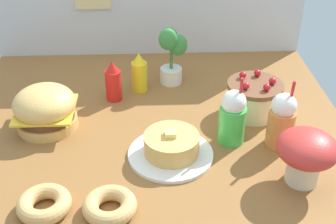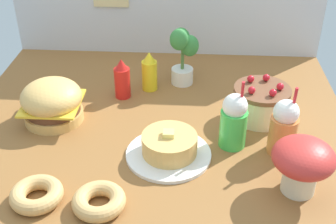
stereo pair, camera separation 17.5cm
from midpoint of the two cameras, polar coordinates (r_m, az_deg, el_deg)
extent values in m
cube|color=brown|center=(2.04, -4.41, -4.85)|extent=(1.91, 2.04, 0.02)
cylinder|color=#DBA859|center=(2.25, -17.39, -1.29)|extent=(0.29, 0.29, 0.05)
cylinder|color=#59331E|center=(2.23, -17.57, -0.33)|extent=(0.27, 0.27, 0.04)
cube|color=yellow|center=(2.22, -17.68, 0.21)|extent=(0.28, 0.28, 0.01)
ellipsoid|color=#E5B260|center=(2.20, -17.83, 0.98)|extent=(0.30, 0.30, 0.17)
cylinder|color=white|center=(1.97, -2.19, -5.54)|extent=(0.38, 0.38, 0.02)
cylinder|color=#E0AD5B|center=(1.96, -2.09, -4.91)|extent=(0.24, 0.24, 0.03)
cylinder|color=#E0AD5B|center=(1.94, -2.08, -4.22)|extent=(0.24, 0.24, 0.03)
cylinder|color=#E0AD5B|center=(1.92, -2.13, -3.51)|extent=(0.24, 0.24, 0.03)
cube|color=#F7E072|center=(1.91, -2.26, -2.86)|extent=(0.05, 0.05, 0.02)
cylinder|color=beige|center=(2.26, 8.83, 1.48)|extent=(0.27, 0.27, 0.15)
cylinder|color=brown|center=(2.22, 9.01, 3.33)|extent=(0.28, 0.28, 0.02)
sphere|color=red|center=(2.21, 11.15, 3.88)|extent=(0.04, 0.04, 0.04)
sphere|color=red|center=(2.27, 9.32, 4.93)|extent=(0.04, 0.04, 0.04)
sphere|color=red|center=(2.24, 7.44, 4.70)|extent=(0.04, 0.04, 0.04)
sphere|color=red|center=(2.15, 7.74, 3.29)|extent=(0.04, 0.04, 0.04)
sphere|color=red|center=(2.15, 10.37, 3.08)|extent=(0.04, 0.04, 0.04)
cylinder|color=red|center=(2.37, -9.13, 3.35)|extent=(0.08, 0.08, 0.17)
cone|color=red|center=(2.32, -9.36, 5.76)|extent=(0.07, 0.07, 0.06)
cylinder|color=yellow|center=(2.44, -5.73, 4.51)|extent=(0.08, 0.08, 0.17)
cone|color=yellow|center=(2.39, -5.88, 6.87)|extent=(0.07, 0.07, 0.06)
cylinder|color=green|center=(2.03, 5.80, -1.70)|extent=(0.12, 0.12, 0.18)
sphere|color=white|center=(1.96, 5.99, 1.19)|extent=(0.11, 0.11, 0.11)
cylinder|color=red|center=(1.95, 6.77, 2.12)|extent=(0.01, 0.03, 0.18)
cylinder|color=orange|center=(2.04, 11.94, -2.15)|extent=(0.12, 0.12, 0.18)
sphere|color=white|center=(1.97, 12.33, 0.72)|extent=(0.11, 0.11, 0.11)
cylinder|color=red|center=(1.96, 13.15, 1.63)|extent=(0.01, 0.03, 0.18)
torus|color=tan|center=(1.79, -18.40, -11.30)|extent=(0.21, 0.21, 0.06)
torus|color=#F2E5C6|center=(1.79, -18.42, -11.20)|extent=(0.20, 0.20, 0.05)
torus|color=tan|center=(1.73, -10.44, -11.92)|extent=(0.21, 0.21, 0.06)
torus|color=#D89ED8|center=(1.72, -10.45, -11.81)|extent=(0.20, 0.20, 0.05)
cylinder|color=white|center=(2.52, -1.57, 4.71)|extent=(0.12, 0.12, 0.09)
cylinder|color=#4C7238|center=(2.47, -1.61, 7.22)|extent=(0.02, 0.02, 0.16)
ellipsoid|color=#38843D|center=(2.43, -0.73, 8.57)|extent=(0.10, 0.07, 0.12)
ellipsoid|color=#38843D|center=(2.47, -1.94, 9.47)|extent=(0.10, 0.07, 0.12)
ellipsoid|color=#38843D|center=(2.39, -2.11, 9.28)|extent=(0.10, 0.07, 0.12)
cylinder|color=beige|center=(1.87, 14.44, -7.32)|extent=(0.13, 0.13, 0.11)
ellipsoid|color=red|center=(1.81, 14.92, -4.61)|extent=(0.25, 0.25, 0.14)
camera|label=1|loc=(0.09, -92.56, -1.65)|focal=47.34mm
camera|label=2|loc=(0.09, 87.44, 1.65)|focal=47.34mm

